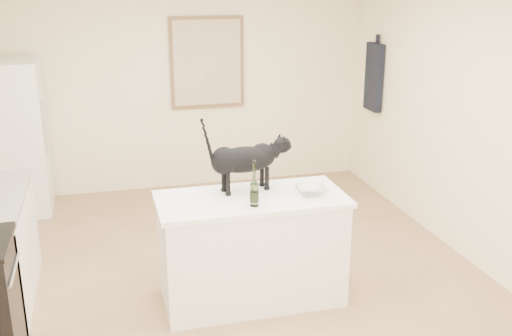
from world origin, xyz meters
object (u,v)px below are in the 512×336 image
object	(u,v)px
wine_bottle	(254,186)
glass_bowl	(311,191)
fridge	(13,139)
black_cat	(244,163)

from	to	relation	value
wine_bottle	glass_bowl	xyz separation A→B (m)	(0.50, 0.12, -0.13)
fridge	black_cat	size ratio (longest dim) A/B	2.53
black_cat	glass_bowl	bearing A→B (deg)	-33.08
wine_bottle	glass_bowl	distance (m)	0.53
fridge	glass_bowl	bearing A→B (deg)	-46.11
black_cat	wine_bottle	size ratio (longest dim) A/B	2.15
fridge	black_cat	distance (m)	3.15
black_cat	glass_bowl	world-z (taller)	black_cat
black_cat	fridge	bearing A→B (deg)	121.98
fridge	wine_bottle	xyz separation A→B (m)	(2.02, -2.74, 0.21)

